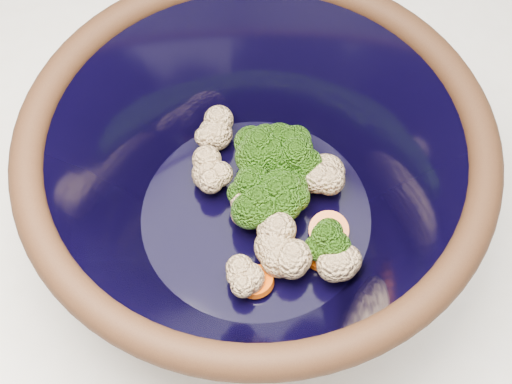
{
  "coord_description": "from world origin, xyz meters",
  "views": [
    {
      "loc": [
        0.08,
        -0.22,
        1.46
      ],
      "look_at": [
        -0.1,
        0.02,
        0.97
      ],
      "focal_mm": 50.0,
      "sensor_mm": 36.0,
      "label": 1
    }
  ],
  "objects": [
    {
      "name": "mixing_bowl",
      "position": [
        -0.1,
        0.02,
        0.98
      ],
      "size": [
        0.42,
        0.42,
        0.15
      ],
      "rotation": [
        0.0,
        0.0,
        -0.3
      ],
      "color": "black",
      "rests_on": "counter"
    },
    {
      "name": "vegetable_pile",
      "position": [
        -0.09,
        0.03,
        0.96
      ],
      "size": [
        0.18,
        0.15,
        0.05
      ],
      "color": "#608442",
      "rests_on": "mixing_bowl"
    }
  ]
}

